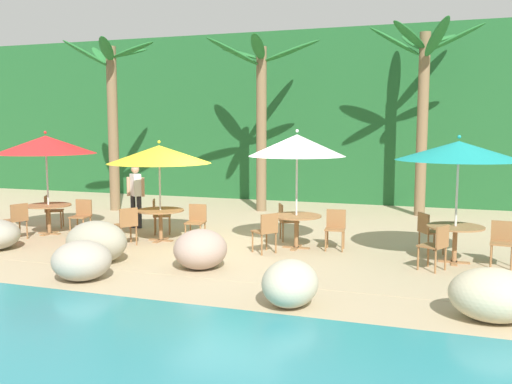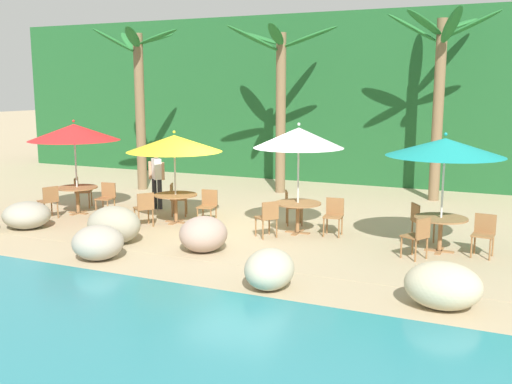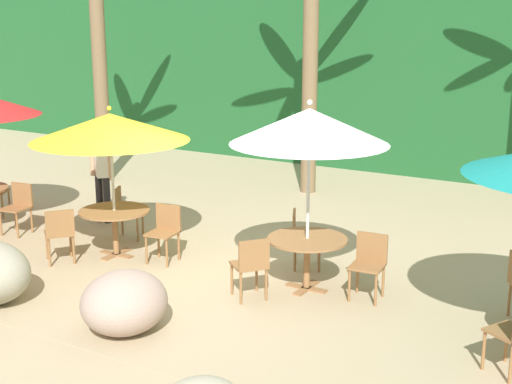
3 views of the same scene
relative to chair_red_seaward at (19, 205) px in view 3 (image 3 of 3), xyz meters
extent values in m
plane|color=tan|center=(4.07, -0.11, -0.51)|extent=(120.00, 120.00, 0.00)
cube|color=tan|center=(4.07, -0.11, -0.51)|extent=(18.00, 5.20, 0.01)
cube|color=#1E5628|center=(4.07, 8.89, 2.49)|extent=(28.00, 2.40, 6.00)
ellipsoid|color=tan|center=(4.17, -2.10, -0.14)|extent=(1.00, 1.07, 0.75)
cylinder|color=olive|center=(0.21, -0.24, -0.29)|extent=(0.04, 0.04, 0.45)
cylinder|color=olive|center=(-0.14, -0.29, -0.29)|extent=(0.04, 0.04, 0.45)
cylinder|color=olive|center=(0.17, 0.11, -0.29)|extent=(0.04, 0.04, 0.45)
cylinder|color=olive|center=(-0.19, 0.06, -0.29)|extent=(0.04, 0.04, 0.45)
cube|color=olive|center=(0.01, -0.09, -0.05)|extent=(0.47, 0.47, 0.03)
cube|color=olive|center=(-0.01, 0.11, 0.15)|extent=(0.42, 0.09, 0.42)
cylinder|color=olive|center=(-1.18, 0.79, -0.29)|extent=(0.04, 0.04, 0.45)
cylinder|color=olive|center=(-1.00, 0.47, -0.29)|extent=(0.04, 0.04, 0.45)
cylinder|color=silver|center=(2.21, -0.04, 0.56)|extent=(0.04, 0.04, 2.14)
cone|color=yellow|center=(2.21, -0.04, 1.52)|extent=(2.41, 2.41, 0.42)
sphere|color=yellow|center=(2.21, -0.04, 1.81)|extent=(0.07, 0.07, 0.07)
cube|color=olive|center=(2.21, -0.04, -0.50)|extent=(0.60, 0.12, 0.03)
cube|color=olive|center=(2.21, -0.04, -0.50)|extent=(0.12, 0.60, 0.03)
cylinder|color=olive|center=(2.21, -0.04, -0.14)|extent=(0.09, 0.09, 0.71)
cylinder|color=olive|center=(2.21, -0.04, 0.21)|extent=(1.10, 1.10, 0.03)
cylinder|color=olive|center=(3.25, -0.09, -0.29)|extent=(0.04, 0.04, 0.45)
cylinder|color=olive|center=(2.90, -0.14, -0.29)|extent=(0.04, 0.04, 0.45)
cylinder|color=olive|center=(3.21, 0.26, -0.29)|extent=(0.04, 0.04, 0.45)
cylinder|color=olive|center=(2.86, 0.22, -0.29)|extent=(0.04, 0.04, 0.45)
cube|color=olive|center=(3.06, 0.06, -0.05)|extent=(0.47, 0.47, 0.03)
cube|color=olive|center=(3.03, 0.26, 0.15)|extent=(0.42, 0.09, 0.42)
cylinder|color=olive|center=(1.93, 0.96, -0.29)|extent=(0.04, 0.04, 0.45)
cylinder|color=olive|center=(2.08, 0.64, -0.29)|extent=(0.04, 0.04, 0.45)
cylinder|color=olive|center=(1.61, 0.81, -0.29)|extent=(0.04, 0.04, 0.45)
cylinder|color=olive|center=(1.76, 0.49, -0.29)|extent=(0.04, 0.04, 0.45)
cube|color=olive|center=(1.84, 0.72, -0.05)|extent=(0.56, 0.56, 0.03)
cube|color=olive|center=(1.66, 0.64, 0.15)|extent=(0.21, 0.39, 0.42)
cylinder|color=olive|center=(1.44, -0.74, -0.29)|extent=(0.04, 0.04, 0.45)
cylinder|color=olive|center=(1.66, -0.46, -0.29)|extent=(0.04, 0.04, 0.45)
cylinder|color=olive|center=(1.72, -0.96, -0.29)|extent=(0.04, 0.04, 0.45)
cylinder|color=olive|center=(1.94, -0.68, -0.29)|extent=(0.04, 0.04, 0.45)
cube|color=olive|center=(1.69, -0.71, -0.05)|extent=(0.59, 0.59, 0.03)
cube|color=olive|center=(1.85, -0.83, 0.15)|extent=(0.29, 0.35, 0.42)
cylinder|color=silver|center=(5.43, 0.21, 0.67)|extent=(0.04, 0.04, 2.37)
cone|color=white|center=(5.43, 0.21, 1.76)|extent=(2.12, 2.12, 0.47)
sphere|color=white|center=(5.43, 0.21, 2.07)|extent=(0.07, 0.07, 0.07)
cube|color=olive|center=(5.43, 0.21, -0.50)|extent=(0.60, 0.12, 0.03)
cube|color=olive|center=(5.43, 0.21, -0.50)|extent=(0.12, 0.60, 0.03)
cylinder|color=olive|center=(5.43, 0.21, -0.14)|extent=(0.09, 0.09, 0.71)
cylinder|color=olive|center=(5.43, 0.21, 0.21)|extent=(1.10, 1.10, 0.03)
cylinder|color=olive|center=(6.47, 0.12, -0.29)|extent=(0.04, 0.04, 0.45)
cylinder|color=olive|center=(6.12, 0.09, -0.29)|extent=(0.04, 0.04, 0.45)
cylinder|color=olive|center=(6.44, 0.48, -0.29)|extent=(0.04, 0.04, 0.45)
cylinder|color=olive|center=(6.09, 0.45, -0.29)|extent=(0.04, 0.04, 0.45)
cube|color=olive|center=(6.28, 0.29, -0.05)|extent=(0.46, 0.46, 0.03)
cube|color=olive|center=(6.26, 0.48, 0.15)|extent=(0.42, 0.07, 0.42)
cylinder|color=olive|center=(5.14, 1.21, -0.29)|extent=(0.04, 0.04, 0.45)
cylinder|color=olive|center=(5.30, 0.89, -0.29)|extent=(0.04, 0.04, 0.45)
cylinder|color=olive|center=(4.82, 1.05, -0.29)|extent=(0.04, 0.04, 0.45)
cylinder|color=olive|center=(4.98, 0.73, -0.29)|extent=(0.04, 0.04, 0.45)
cube|color=olive|center=(5.06, 0.97, -0.05)|extent=(0.56, 0.56, 0.03)
cube|color=olive|center=(4.88, 0.88, 0.15)|extent=(0.22, 0.39, 0.42)
cylinder|color=olive|center=(4.65, -0.49, -0.29)|extent=(0.04, 0.04, 0.45)
cylinder|color=olive|center=(4.88, -0.21, -0.29)|extent=(0.04, 0.04, 0.45)
cylinder|color=olive|center=(4.93, -0.71, -0.29)|extent=(0.04, 0.04, 0.45)
cylinder|color=olive|center=(5.16, -0.43, -0.29)|extent=(0.04, 0.04, 0.45)
cube|color=olive|center=(4.91, -0.46, -0.05)|extent=(0.59, 0.59, 0.03)
cube|color=olive|center=(5.06, -0.58, 0.15)|extent=(0.29, 0.35, 0.42)
cylinder|color=olive|center=(8.03, 0.70, -0.29)|extent=(0.04, 0.04, 0.45)
cylinder|color=olive|center=(8.08, -0.89, -0.29)|extent=(0.04, 0.04, 0.45)
cylinder|color=olive|center=(8.25, -0.57, -0.29)|extent=(0.04, 0.04, 0.45)
cylinder|color=olive|center=(8.39, -1.06, -0.29)|extent=(0.04, 0.04, 0.45)
cube|color=olive|center=(8.32, -0.82, -0.05)|extent=(0.57, 0.57, 0.03)
cylinder|color=brown|center=(-1.53, 3.84, 2.06)|extent=(0.32, 0.32, 5.15)
cylinder|color=brown|center=(2.97, 5.20, 2.05)|extent=(0.32, 0.32, 5.12)
cylinder|color=#232328|center=(0.70, 1.25, -0.08)|extent=(0.13, 0.13, 0.86)
cylinder|color=#232328|center=(0.88, 1.25, -0.08)|extent=(0.13, 0.13, 0.86)
cube|color=white|center=(0.79, 1.25, 0.64)|extent=(0.39, 0.37, 0.58)
cylinder|color=tan|center=(0.57, 1.25, 0.59)|extent=(0.08, 0.08, 0.50)
cylinder|color=tan|center=(1.01, 1.25, 0.59)|extent=(0.08, 0.08, 0.50)
sphere|color=tan|center=(0.79, 1.25, 1.05)|extent=(0.21, 0.21, 0.21)
sphere|color=black|center=(0.79, 1.25, 1.10)|extent=(0.18, 0.18, 0.18)
camera|label=1|loc=(8.53, -11.61, 2.18)|focal=39.40mm
camera|label=2|loc=(10.20, -12.74, 2.93)|focal=41.70mm
camera|label=3|loc=(9.49, -8.04, 3.18)|focal=49.70mm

